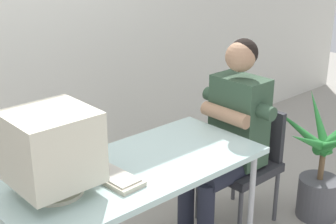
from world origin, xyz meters
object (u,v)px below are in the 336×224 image
Objects in this scene: crt_monitor at (53,148)px; person_seated at (229,133)px; keyboard at (107,173)px; potted_plant at (321,170)px; office_chair at (244,158)px; desk at (134,176)px.

person_seated reaches higher than crt_monitor.
keyboard is 1.65m from potted_plant.
office_chair reaches higher than keyboard.
person_seated reaches higher than desk.
keyboard is 0.34× the size of person_seated.
keyboard is at bearing -178.03° from office_chair.
keyboard is 0.55× the size of office_chair.
keyboard is at bearing -177.67° from person_seated.
office_chair is (1.16, 0.04, -0.30)m from keyboard.
desk is at bearing -4.31° from crt_monitor.
crt_monitor reaches higher than desk.
potted_plant is at bearing -12.43° from desk.
person_seated is at bearing 0.71° from crt_monitor.
desk is at bearing -176.60° from person_seated.
person_seated is at bearing -180.00° from office_chair.
crt_monitor reaches higher than potted_plant.
keyboard is (0.28, -0.02, -0.22)m from crt_monitor.
crt_monitor is 0.52× the size of office_chair.
office_chair is 0.62× the size of person_seated.
office_chair is at bearing 138.51° from potted_plant.
crt_monitor is at bearing -179.38° from office_chair.
crt_monitor is (-0.44, 0.03, 0.29)m from desk.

